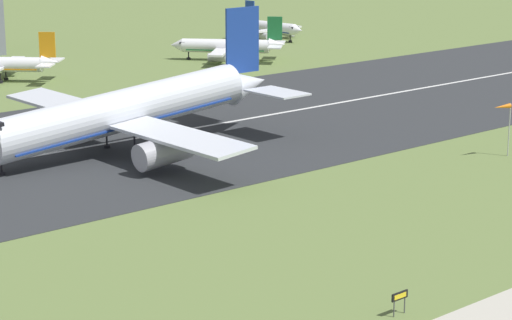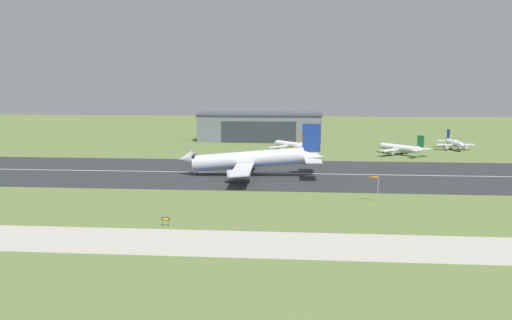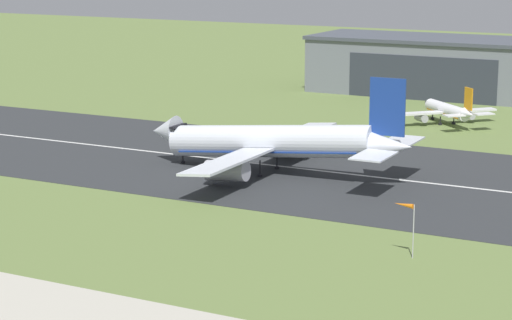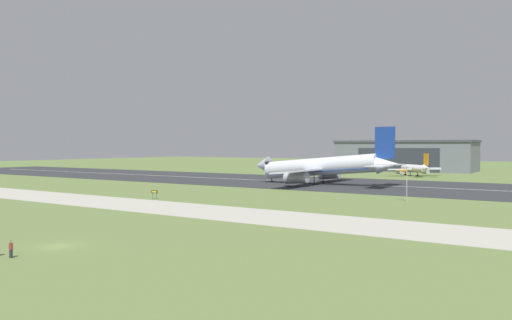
# 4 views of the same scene
# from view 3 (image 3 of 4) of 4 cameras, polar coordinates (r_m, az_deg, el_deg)

# --- Properties ---
(ground_plane) EXTENTS (667.46, 667.46, 0.00)m
(ground_plane) POSITION_cam_3_polar(r_m,az_deg,el_deg) (118.35, -2.99, -6.25)
(ground_plane) COLOR olive
(runway_strip) EXTENTS (427.46, 55.79, 0.06)m
(runway_strip) POSITION_cam_3_polar(r_m,az_deg,el_deg) (165.26, 6.61, -0.95)
(runway_strip) COLOR #2B2D30
(runway_strip) RESTS_ON ground_plane
(runway_centreline) EXTENTS (384.71, 0.70, 0.01)m
(runway_centreline) POSITION_cam_3_polar(r_m,az_deg,el_deg) (165.25, 6.61, -0.94)
(runway_centreline) COLOR silver
(runway_centreline) RESTS_ON runway_strip
(hangar_building) EXTENTS (63.72, 25.43, 14.47)m
(hangar_building) POSITION_cam_3_polar(r_m,az_deg,el_deg) (258.96, 10.29, 5.33)
(hangar_building) COLOR slate
(hangar_building) RESTS_ON ground_plane
(airplane_landing) EXTENTS (47.97, 48.24, 17.25)m
(airplane_landing) POSITION_cam_3_polar(r_m,az_deg,el_deg) (165.58, 0.92, 1.01)
(airplane_landing) COLOR silver
(airplane_landing) RESTS_ON ground_plane
(airplane_parked_east) EXTENTS (20.24, 20.38, 9.02)m
(airplane_parked_east) POSITION_cam_3_polar(r_m,az_deg,el_deg) (215.14, 10.90, 2.79)
(airplane_parked_east) COLOR white
(airplane_parked_east) RESTS_ON ground_plane
(windsock_pole) EXTENTS (2.83, 1.03, 6.81)m
(windsock_pole) POSITION_cam_3_polar(r_m,az_deg,el_deg) (122.58, 8.51, -2.74)
(windsock_pole) COLOR #B7B7BC
(windsock_pole) RESTS_ON ground_plane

